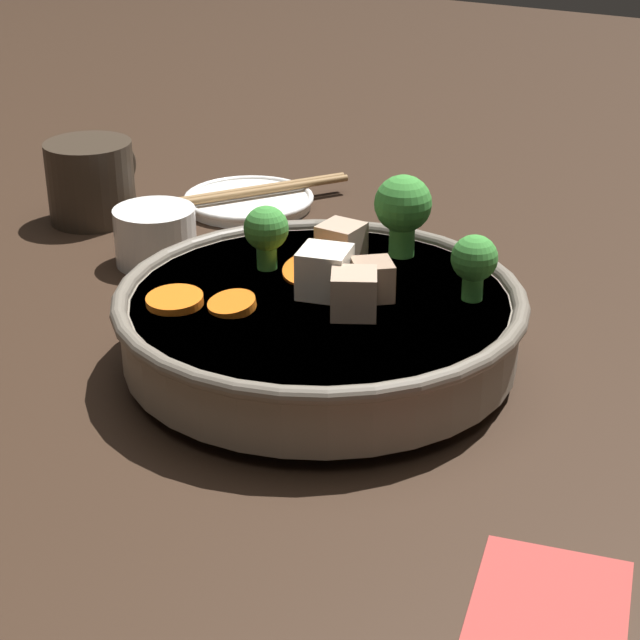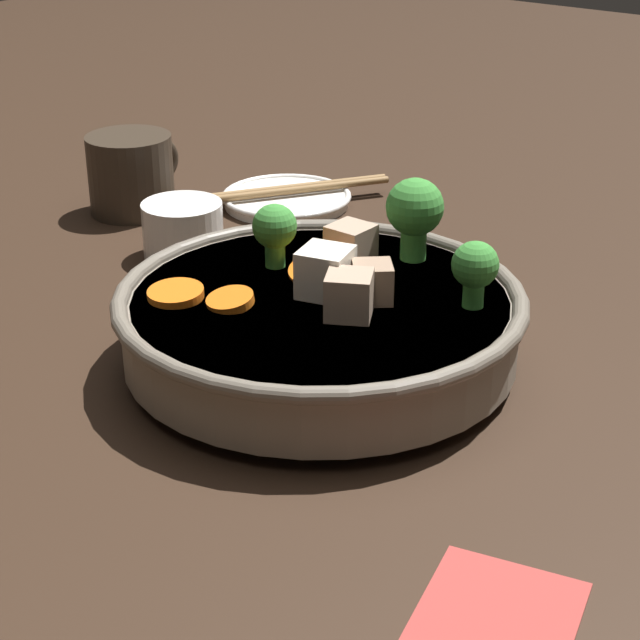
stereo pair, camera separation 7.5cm
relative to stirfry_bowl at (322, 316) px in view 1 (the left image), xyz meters
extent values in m
plane|color=black|center=(0.00, 0.00, -0.04)|extent=(3.00, 3.00, 0.00)
cylinder|color=slate|center=(0.00, 0.00, -0.03)|extent=(0.15, 0.15, 0.01)
cylinder|color=slate|center=(0.00, 0.00, -0.01)|extent=(0.28, 0.28, 0.04)
torus|color=#685F52|center=(0.00, 0.00, 0.01)|extent=(0.29, 0.29, 0.01)
cylinder|color=brown|center=(0.00, 0.00, 0.00)|extent=(0.26, 0.26, 0.02)
cylinder|color=orange|center=(-0.05, 0.04, 0.02)|extent=(0.04, 0.04, 0.01)
cylinder|color=orange|center=(-0.06, 0.08, 0.02)|extent=(0.04, 0.04, 0.01)
cylinder|color=orange|center=(0.03, 0.02, 0.02)|extent=(0.05, 0.05, 0.02)
cylinder|color=green|center=(0.10, -0.01, 0.03)|extent=(0.02, 0.02, 0.03)
sphere|color=#388433|center=(0.10, -0.01, 0.06)|extent=(0.04, 0.04, 0.04)
cylinder|color=green|center=(0.02, 0.06, 0.02)|extent=(0.01, 0.01, 0.02)
sphere|color=#388433|center=(0.02, 0.06, 0.05)|extent=(0.03, 0.03, 0.03)
cylinder|color=green|center=(0.05, -0.09, 0.02)|extent=(0.01, 0.01, 0.02)
sphere|color=#388433|center=(0.05, -0.09, 0.05)|extent=(0.03, 0.03, 0.03)
cube|color=silver|center=(0.00, 0.00, 0.03)|extent=(0.04, 0.04, 0.03)
cube|color=tan|center=(0.06, 0.02, 0.03)|extent=(0.03, 0.03, 0.03)
cube|color=tan|center=(-0.01, -0.03, 0.03)|extent=(0.04, 0.04, 0.03)
cube|color=#9E7F66|center=(0.02, -0.03, 0.03)|extent=(0.04, 0.04, 0.03)
cylinder|color=white|center=(0.24, 0.24, -0.03)|extent=(0.12, 0.12, 0.01)
torus|color=white|center=(0.24, 0.24, -0.03)|extent=(0.13, 0.13, 0.01)
cylinder|color=white|center=(0.09, 0.22, -0.01)|extent=(0.07, 0.07, 0.05)
cylinder|color=brown|center=(0.09, 0.22, 0.00)|extent=(0.06, 0.06, 0.00)
cylinder|color=#33281E|center=(0.14, 0.35, 0.00)|extent=(0.08, 0.08, 0.08)
torus|color=#33281E|center=(0.18, 0.35, 0.00)|extent=(0.04, 0.01, 0.04)
cube|color=#A33833|center=(-0.17, -0.23, -0.04)|extent=(0.13, 0.10, 0.00)
cylinder|color=olive|center=(0.25, 0.24, -0.02)|extent=(0.19, 0.12, 0.01)
cylinder|color=olive|center=(0.24, 0.23, -0.02)|extent=(0.19, 0.12, 0.01)
camera|label=1|loc=(-0.57, -0.36, 0.32)|focal=60.00mm
camera|label=2|loc=(-0.53, -0.42, 0.32)|focal=60.00mm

